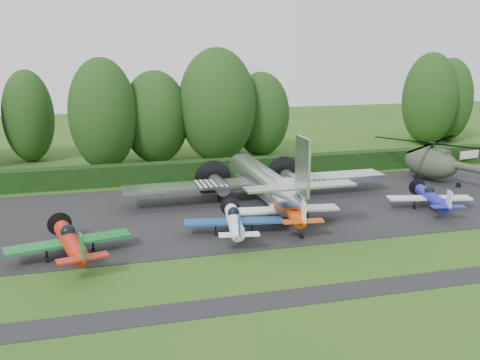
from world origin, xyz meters
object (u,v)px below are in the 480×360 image
object	(u,v)px
transport_plane	(264,181)
light_plane_white	(234,221)
light_plane_orange	(290,209)
helicopter	(431,160)
light_plane_blue	(431,198)
light_plane_red	(71,242)
sign_board	(470,155)

from	to	relation	value
transport_plane	light_plane_white	xyz separation A→B (m)	(-4.34, -6.93, -0.96)
light_plane_orange	transport_plane	bearing A→B (deg)	88.13
light_plane_white	helicopter	bearing A→B (deg)	15.34
light_plane_orange	light_plane_blue	bearing A→B (deg)	-4.65
light_plane_white	light_plane_orange	bearing A→B (deg)	7.81
light_plane_orange	helicopter	size ratio (longest dim) A/B	0.57
light_plane_white	helicopter	distance (m)	25.28
light_plane_red	light_plane_white	xyz separation A→B (m)	(11.13, 1.55, -0.10)
light_plane_blue	light_plane_red	bearing A→B (deg)	173.51
light_plane_white	sign_board	size ratio (longest dim) A/B	2.58
light_plane_blue	helicopter	bearing A→B (deg)	43.32
light_plane_red	light_plane_orange	xyz separation A→B (m)	(15.90, 3.00, -0.01)
helicopter	sign_board	distance (m)	10.31
light_plane_red	light_plane_blue	world-z (taller)	light_plane_red
light_plane_white	sign_board	world-z (taller)	light_plane_white
transport_plane	helicopter	world-z (taller)	transport_plane
light_plane_blue	sign_board	xyz separation A→B (m)	(14.42, 14.03, 0.01)
transport_plane	light_plane_red	world-z (taller)	transport_plane
transport_plane	light_plane_white	world-z (taller)	transport_plane
light_plane_red	helicopter	size ratio (longest dim) A/B	0.57
light_plane_white	light_plane_orange	world-z (taller)	light_plane_orange
light_plane_white	sign_board	xyz separation A→B (m)	(31.73, 15.84, -0.03)
transport_plane	light_plane_blue	xyz separation A→B (m)	(12.96, -5.11, -1.00)
light_plane_orange	light_plane_blue	size ratio (longest dim) A/B	1.12
light_plane_orange	sign_board	bearing A→B (deg)	21.78
sign_board	light_plane_red	bearing A→B (deg)	-147.83
sign_board	transport_plane	bearing A→B (deg)	-151.89
light_plane_red	light_plane_white	bearing A→B (deg)	20.79
light_plane_orange	helicopter	distance (m)	20.35
helicopter	sign_board	size ratio (longest dim) A/B	4.90
light_plane_red	light_plane_blue	distance (m)	28.63
light_plane_orange	light_plane_red	bearing A→B (deg)	-175.66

